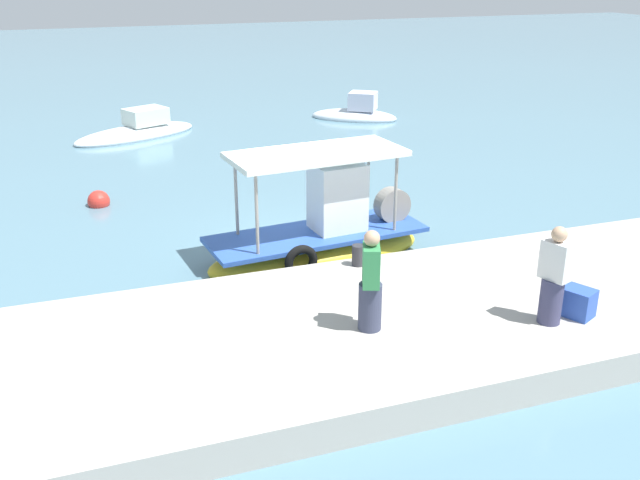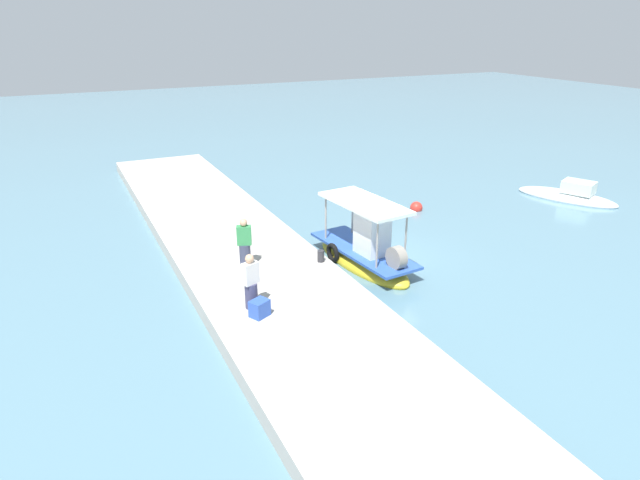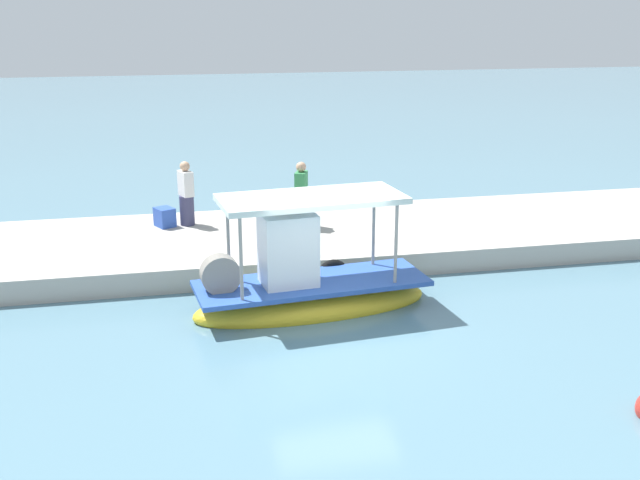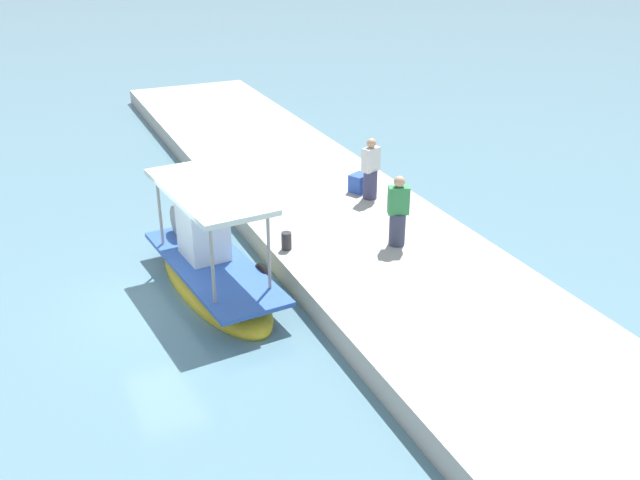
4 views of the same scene
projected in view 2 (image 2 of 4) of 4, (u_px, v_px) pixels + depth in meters
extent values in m
plane|color=slate|center=(380.00, 258.00, 21.24)|extent=(120.00, 120.00, 0.00)
cube|color=#B4ADA4|center=(260.00, 275.00, 19.15)|extent=(36.00, 5.01, 0.55)
ellipsoid|color=gold|center=(363.00, 262.00, 20.67)|extent=(5.19, 2.14, 0.88)
cube|color=#3058B0|center=(363.00, 250.00, 20.49)|extent=(4.99, 2.12, 0.10)
cube|color=white|center=(372.00, 235.00, 19.81)|extent=(1.18, 1.01, 1.60)
cylinder|color=gray|center=(406.00, 239.00, 19.20)|extent=(0.07, 0.07, 1.81)
cylinder|color=gray|center=(377.00, 246.00, 18.59)|extent=(0.07, 0.07, 1.81)
cylinder|color=gray|center=(352.00, 213.00, 21.75)|extent=(0.07, 0.07, 1.81)
cylinder|color=gray|center=(326.00, 219.00, 21.15)|extent=(0.07, 0.07, 1.81)
cube|color=white|center=(365.00, 203.00, 19.82)|extent=(3.88, 2.01, 0.12)
torus|color=black|center=(333.00, 253.00, 20.75)|extent=(0.75, 0.25, 0.74)
cylinder|color=gray|center=(397.00, 258.00, 18.83)|extent=(0.83, 0.43, 0.80)
cylinder|color=#3A3B5B|center=(251.00, 295.00, 16.31)|extent=(0.49, 0.49, 0.80)
cube|color=silver|center=(250.00, 273.00, 16.04)|extent=(0.41, 0.55, 0.66)
sphere|color=tan|center=(249.00, 259.00, 15.87)|extent=(0.26, 0.26, 0.26)
cylinder|color=#363C54|center=(245.00, 255.00, 19.09)|extent=(0.50, 0.50, 0.81)
cube|color=#34884C|center=(244.00, 235.00, 18.81)|extent=(0.43, 0.55, 0.67)
sphere|color=tan|center=(243.00, 222.00, 18.64)|extent=(0.26, 0.26, 0.26)
cylinder|color=#2D2D33|center=(321.00, 256.00, 19.49)|extent=(0.24, 0.24, 0.43)
cube|color=#2E51B2|center=(260.00, 308.00, 15.89)|extent=(0.60, 0.65, 0.50)
sphere|color=red|center=(416.00, 208.00, 26.51)|extent=(0.60, 0.60, 0.60)
ellipsoid|color=silver|center=(566.00, 197.00, 28.21)|extent=(5.21, 3.63, 0.64)
cube|color=silver|center=(579.00, 187.00, 27.69)|extent=(1.78, 1.57, 0.61)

